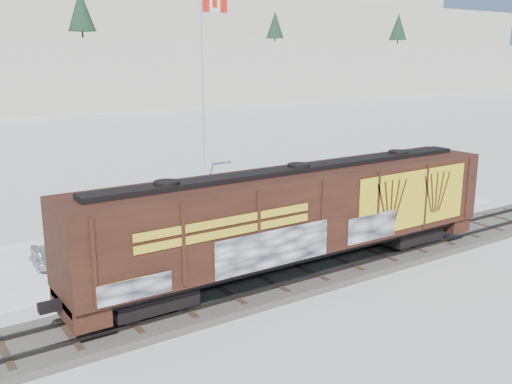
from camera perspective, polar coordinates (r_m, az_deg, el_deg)
ground at (r=23.29m, az=1.34°, el=-9.53°), size 500.00×500.00×0.00m
rail_track at (r=23.24m, az=1.35°, el=-9.20°), size 50.00×3.40×0.43m
parking_strip at (r=29.33m, az=-7.22°, el=-4.71°), size 40.00×8.00×0.03m
hopper_railcar at (r=23.14m, az=4.22°, el=-2.14°), size 19.17×3.06×4.39m
flagpole at (r=35.88m, az=-5.14°, el=6.59°), size 2.30×0.90×12.87m
car_silver at (r=26.86m, az=-16.93°, el=-5.19°), size 4.47×1.94×1.50m
car_white at (r=31.33m, az=0.91°, el=-1.81°), size 5.31×3.65×1.66m
car_dark at (r=31.55m, az=-1.71°, el=-2.01°), size 4.86×2.65×1.33m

